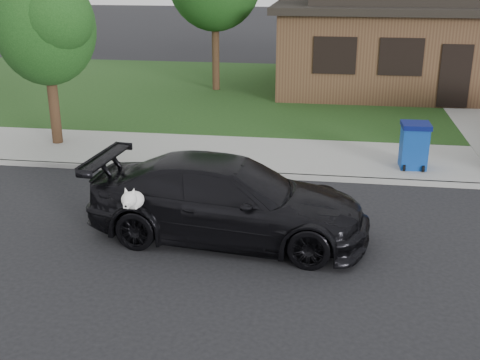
# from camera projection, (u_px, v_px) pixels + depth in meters

# --- Properties ---
(ground) EXTENTS (120.00, 120.00, 0.00)m
(ground) POSITION_uv_depth(u_px,v_px,m) (329.00, 247.00, 10.82)
(ground) COLOR black
(ground) RESTS_ON ground
(sidewalk) EXTENTS (60.00, 3.00, 0.12)m
(sidewalk) POSITION_uv_depth(u_px,v_px,m) (331.00, 159.00, 15.45)
(sidewalk) COLOR gray
(sidewalk) RESTS_ON ground
(curb) EXTENTS (60.00, 0.12, 0.12)m
(curb) POSITION_uv_depth(u_px,v_px,m) (330.00, 178.00, 14.06)
(curb) COLOR gray
(curb) RESTS_ON ground
(lawn) EXTENTS (60.00, 13.00, 0.13)m
(lawn) POSITION_uv_depth(u_px,v_px,m) (332.00, 94.00, 22.88)
(lawn) COLOR #193814
(lawn) RESTS_ON ground
(sedan) EXTENTS (5.30, 2.68, 1.49)m
(sedan) POSITION_uv_depth(u_px,v_px,m) (228.00, 200.00, 10.98)
(sedan) COLOR black
(sedan) RESTS_ON ground
(recycling_bin) EXTENTS (0.68, 0.72, 1.11)m
(recycling_bin) POSITION_uv_depth(u_px,v_px,m) (414.00, 145.00, 14.44)
(recycling_bin) COLOR navy
(recycling_bin) RESTS_ON sidewalk
(house) EXTENTS (12.60, 8.60, 4.65)m
(house) POSITION_uv_depth(u_px,v_px,m) (439.00, 35.00, 23.47)
(house) COLOR #422B1C
(house) RESTS_ON ground
(tree_2) EXTENTS (2.73, 2.60, 4.59)m
(tree_2) POSITION_uv_depth(u_px,v_px,m) (48.00, 26.00, 15.47)
(tree_2) COLOR #332114
(tree_2) RESTS_ON ground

